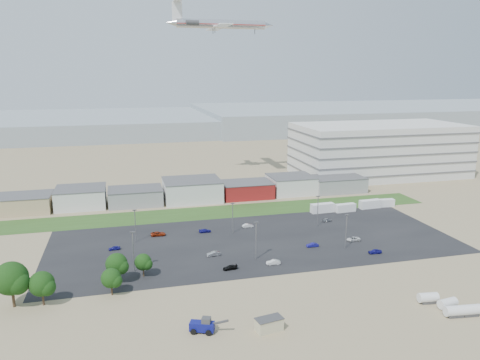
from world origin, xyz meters
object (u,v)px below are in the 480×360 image
object	(u,v)px
parked_car_4	(214,254)
tree_far_left	(11,282)
parked_car_5	(114,248)
parked_car_8	(327,220)
box_trailer_a	(322,208)
parked_car_0	(353,239)
parked_car_11	(248,226)
airliner	(221,24)
parked_car_3	(230,267)
telehandler	(202,325)
parked_car_2	(375,251)
parked_car_6	(205,231)
storage_tank_nw	(428,297)
portable_shed	(269,324)
parked_car_13	(273,262)
parked_car_1	(312,245)
parked_car_9	(158,234)

from	to	relation	value
parked_car_4	tree_far_left	bearing A→B (deg)	-75.41
parked_car_5	parked_car_8	distance (m)	70.31
box_trailer_a	parked_car_8	distance (m)	11.00
parked_car_0	parked_car_11	world-z (taller)	parked_car_11
airliner	parked_car_3	world-z (taller)	airliner
tree_far_left	telehandler	bearing A→B (deg)	-28.15
parked_car_2	parked_car_4	bearing A→B (deg)	-97.62
parked_car_2	parked_car_6	bearing A→B (deg)	-119.92
parked_car_3	parked_car_8	world-z (taller)	parked_car_8
parked_car_3	parked_car_8	bearing A→B (deg)	121.06
storage_tank_nw	parked_car_11	bearing A→B (deg)	112.65
portable_shed	parked_car_3	distance (m)	30.38
parked_car_3	parked_car_11	bearing A→B (deg)	151.49
airliner	parked_car_4	distance (m)	116.04
box_trailer_a	parked_car_11	size ratio (longest dim) A/B	2.34
storage_tank_nw	box_trailer_a	size ratio (longest dim) A/B	0.50
parked_car_13	storage_tank_nw	bearing A→B (deg)	45.84
portable_shed	parked_car_11	world-z (taller)	portable_shed
parked_car_0	parked_car_13	bearing A→B (deg)	-66.63
storage_tank_nw	parked_car_2	world-z (taller)	storage_tank_nw
portable_shed	parked_car_2	world-z (taller)	portable_shed
storage_tank_nw	box_trailer_a	bearing A→B (deg)	85.15
parked_car_1	parked_car_2	distance (m)	17.46
portable_shed	parked_car_3	bearing A→B (deg)	81.16
box_trailer_a	parked_car_5	world-z (taller)	box_trailer_a
box_trailer_a	parked_car_0	world-z (taller)	box_trailer_a
telehandler	parked_car_13	world-z (taller)	telehandler
parked_car_2	parked_car_13	distance (m)	29.94
parked_car_5	parked_car_8	xyz separation A→B (m)	(69.73, 8.97, 0.01)
parked_car_0	parked_car_11	size ratio (longest dim) A/B	1.13
tree_far_left	parked_car_6	bearing A→B (deg)	37.67
parked_car_2	parked_car_1	bearing A→B (deg)	-116.80
parked_car_13	parked_car_9	bearing A→B (deg)	-134.14
storage_tank_nw	parked_car_4	bearing A→B (deg)	136.65
parked_car_11	tree_far_left	bearing A→B (deg)	117.03
storage_tank_nw	parked_car_6	distance (m)	69.99
parked_car_1	parked_car_3	size ratio (longest dim) A/B	0.94
parked_car_0	parked_car_6	size ratio (longest dim) A/B	1.09
parked_car_0	parked_car_3	distance (m)	42.16
parked_car_6	airliner	bearing A→B (deg)	-17.26
box_trailer_a	parked_car_11	world-z (taller)	box_trailer_a
parked_car_3	parked_car_11	size ratio (longest dim) A/B	1.03
parked_car_3	parked_car_11	distance (m)	33.94
parked_car_3	parked_car_13	xyz separation A→B (m)	(11.78, 0.37, 0.06)
parked_car_9	tree_far_left	bearing A→B (deg)	140.01
box_trailer_a	parked_car_1	xyz separation A→B (m)	(-17.08, -31.28, -1.03)
parked_car_1	parked_car_2	bearing A→B (deg)	60.22
portable_shed	parked_car_4	distance (m)	40.46
storage_tank_nw	parked_car_9	distance (m)	79.42
portable_shed	parked_car_6	distance (m)	60.27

